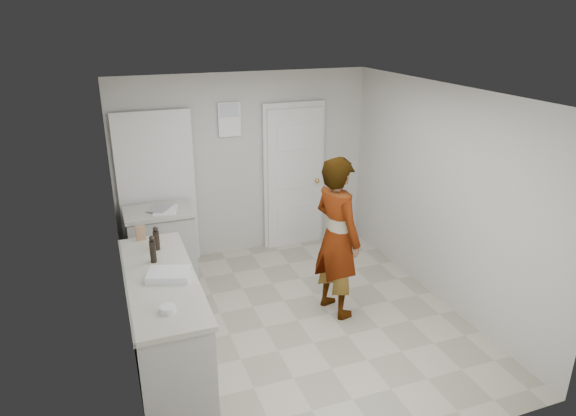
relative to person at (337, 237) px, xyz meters
name	(u,v)px	position (x,y,z in m)	size (l,w,h in m)	color
ground	(298,320)	(-0.47, -0.06, -0.91)	(4.00, 4.00, 0.00)	gray
room_shell	(234,183)	(-0.65, 1.89, 0.11)	(4.00, 4.00, 4.00)	beige
main_counter	(165,323)	(-1.92, -0.26, -0.48)	(0.64, 1.96, 0.93)	#B5B5B1
side_counter	(162,246)	(-1.72, 1.49, -0.48)	(0.84, 0.61, 0.93)	#B5B5B1
person	(337,237)	(0.00, 0.00, 0.00)	(0.67, 0.44, 1.82)	silver
cake_mix_box	(141,233)	(-2.01, 0.64, 0.09)	(0.10, 0.04, 0.16)	#906548
spice_jar	(159,239)	(-1.84, 0.51, 0.05)	(0.05, 0.05, 0.07)	tan
oil_cruet_a	(156,239)	(-1.88, 0.34, 0.13)	(0.06, 0.06, 0.25)	black
oil_cruet_b	(153,250)	(-1.94, 0.06, 0.15)	(0.06, 0.06, 0.28)	black
baking_dish	(169,275)	(-1.85, -0.32, 0.04)	(0.45, 0.38, 0.07)	silver
egg_bowl	(168,309)	(-1.94, -0.89, 0.04)	(0.13, 0.13, 0.05)	silver
papers	(166,210)	(-1.64, 1.45, 0.02)	(0.28, 0.35, 0.01)	white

